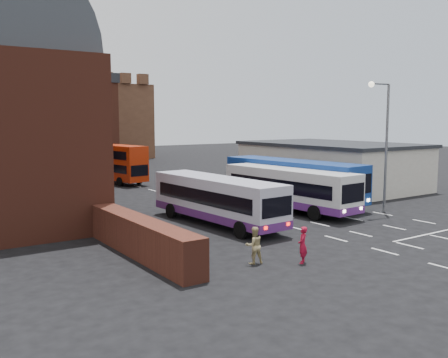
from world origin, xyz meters
TOP-DOWN VIEW (x-y plane):
  - ground at (0.00, 0.00)m, footprint 180.00×180.00m
  - forecourt_wall at (-10.20, 2.00)m, footprint 1.20×10.00m
  - cream_building at (15.00, 14.00)m, footprint 10.40×16.40m
  - brick_terrace at (-6.00, 46.00)m, footprint 22.00×10.00m
  - castle_keep at (6.00, 66.00)m, footprint 22.00×22.00m
  - bus_white_outbound at (-3.29, 5.97)m, footprint 3.15×10.77m
  - bus_white_inbound at (3.49, 6.98)m, footprint 3.41×11.12m
  - bus_blue at (5.70, 9.03)m, footprint 3.98×12.43m
  - bus_red_double at (-0.78, 29.04)m, footprint 3.74×9.89m
  - street_lamp at (8.29, 2.79)m, footprint 1.81×0.51m
  - pedestrian_red at (-4.71, -3.16)m, footprint 0.72×0.71m
  - pedestrian_beige at (-6.57, -2.00)m, footprint 0.96×0.83m

SIDE VIEW (x-z plane):
  - ground at x=0.00m, z-range 0.00..0.00m
  - pedestrian_red at x=-4.71m, z-range 0.00..1.68m
  - pedestrian_beige at x=-6.57m, z-range 0.00..1.70m
  - forecourt_wall at x=-10.20m, z-range 0.00..1.80m
  - bus_white_outbound at x=-3.29m, z-range 0.26..3.17m
  - bus_white_inbound at x=3.49m, z-range 0.27..3.26m
  - bus_blue at x=5.70m, z-range 0.30..3.63m
  - bus_red_double at x=-0.78m, z-range 0.12..3.99m
  - cream_building at x=15.00m, z-range 0.03..4.28m
  - street_lamp at x=8.29m, z-range 0.93..9.88m
  - brick_terrace at x=-6.00m, z-range 0.00..11.00m
  - castle_keep at x=6.00m, z-range 0.00..12.00m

